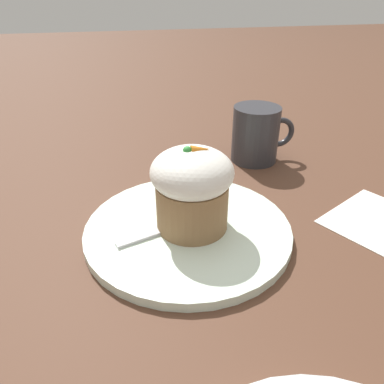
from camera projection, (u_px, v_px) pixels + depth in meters
ground_plane at (188, 234)px, 0.47m from camera, size 4.00×4.00×0.00m
dessert_plate at (188, 230)px, 0.47m from camera, size 0.26×0.26×0.01m
carrot_cake at (192, 187)px, 0.44m from camera, size 0.10×0.10×0.11m
spoon at (176, 226)px, 0.46m from camera, size 0.11×0.05×0.01m
coffee_cup at (256, 134)px, 0.64m from camera, size 0.11×0.08×0.10m
paper_napkin at (379, 221)px, 0.50m from camera, size 0.17×0.16×0.00m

